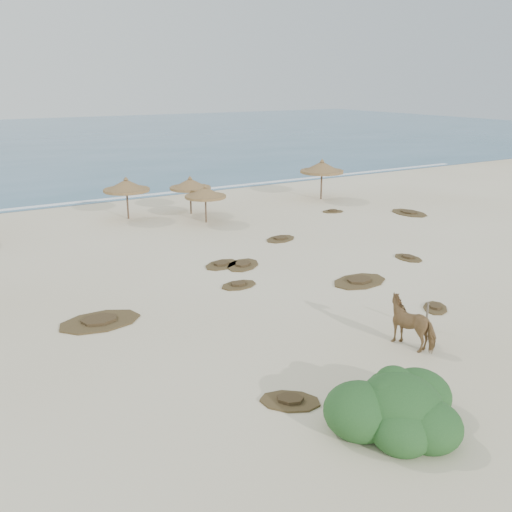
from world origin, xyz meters
name	(u,v)px	position (x,y,z in m)	size (l,w,h in m)	color
ground	(344,314)	(0.00, 0.00, 0.00)	(160.00, 160.00, 0.00)	beige
ocean	(15,141)	(0.00, 75.00, 0.00)	(200.00, 100.00, 0.01)	#265573
foam_line	(123,198)	(0.00, 26.00, 0.00)	(70.00, 0.60, 0.01)	white
palapa_2	(126,186)	(-1.88, 19.24, 2.10)	(3.81, 3.81, 2.71)	brown
palapa_3	(190,184)	(2.16, 18.49, 1.96)	(3.20, 3.20, 2.52)	brown
palapa_4	(205,193)	(1.95, 15.80, 1.86)	(3.15, 3.15, 2.39)	brown
palapa_5	(322,168)	(12.53, 17.98, 2.32)	(3.64, 3.64, 2.99)	brown
horse	(413,323)	(0.28, -3.18, 0.80)	(0.87, 1.91, 1.61)	#9B7246
fence_post_near	(427,316)	(1.64, -2.55, 0.51)	(0.08, 0.08, 1.02)	brown
bush	(398,409)	(-3.55, -6.42, 0.55)	(3.72, 3.27, 1.66)	#2E5F28
scrub_1	(100,321)	(-8.16, 4.03, 0.05)	(3.04, 2.00, 0.16)	brown
scrub_2	(239,285)	(-1.90, 4.78, 0.05)	(1.76, 1.24, 0.16)	brown
scrub_3	(243,265)	(-0.37, 7.11, 0.05)	(2.52, 2.40, 0.16)	brown
scrub_4	(408,258)	(7.25, 3.87, 0.05)	(1.05, 1.59, 0.16)	brown
scrub_5	(409,213)	(14.63, 11.10, 0.05)	(1.79, 2.74, 0.16)	brown
scrub_7	(280,239)	(3.74, 10.09, 0.05)	(2.23, 1.79, 0.16)	brown
scrub_9	(359,281)	(2.89, 2.48, 0.05)	(2.86, 2.01, 0.16)	brown
scrub_10	(333,211)	(10.55, 14.06, 0.05)	(1.68, 1.36, 0.16)	brown
scrub_11	(290,401)	(-5.22, -4.04, 0.05)	(2.02, 1.94, 0.16)	brown
scrub_12	(435,308)	(3.39, -1.39, 0.05)	(1.63, 1.62, 0.16)	brown
scrub_13	(222,264)	(-1.21, 7.69, 0.05)	(2.30, 1.96, 0.16)	brown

